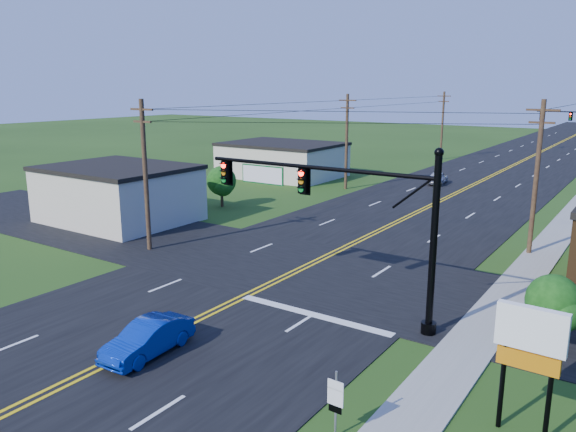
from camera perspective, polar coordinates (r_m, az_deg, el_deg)
The scene contains 16 objects.
ground at distance 22.34m, azimuth -16.40°, elevation -13.27°, with size 260.00×260.00×0.00m, color #214012.
road_main at distance 65.13m, azimuth 19.64°, elevation 3.76°, with size 16.00×220.00×0.04m, color black.
road_cross at distance 30.68m, azimuth 1.08°, elevation -5.34°, with size 70.00×10.00×0.04m, color black.
signal_mast_main at distance 23.96m, azimuth 4.63°, elevation 1.08°, with size 11.30×0.60×7.48m.
cream_bldg_near at distance 42.83m, azimuth -16.84°, elevation 2.21°, with size 10.20×8.20×4.10m.
cream_bldg_far at distance 61.79m, azimuth -0.58°, elevation 5.77°, with size 12.20×9.20×3.70m.
utility_pole_left_a at distance 34.19m, azimuth -14.29°, elevation 4.28°, with size 1.80×0.28×9.00m.
utility_pole_left_b at distance 54.00m, azimuth 5.98°, elevation 7.70°, with size 1.80×0.28×9.00m.
utility_pole_left_c at distance 78.78m, azimuth 15.41°, elevation 8.99°, with size 1.80×0.28×9.00m.
utility_pole_right_a at distance 35.31m, azimuth 23.93°, elevation 3.83°, with size 1.80×0.28×9.00m.
shrub_corner at distance 23.48m, azimuth 25.33°, elevation -7.81°, with size 2.00×2.00×2.86m.
tree_left at distance 46.17m, azimuth -6.77°, elevation 3.57°, with size 2.40×2.40×3.37m.
blue_car at distance 21.73m, azimuth -14.04°, elevation -12.05°, with size 1.33×3.81×1.25m, color #0729A1.
distant_car at distance 58.77m, azimuth 14.98°, elevation 3.75°, with size 1.50×3.73×1.27m, color #BCBCC1.
route_sign at distance 16.53m, azimuth 4.85°, elevation -18.05°, with size 0.51×0.08×2.03m.
pylon_sign at distance 17.18m, azimuth 23.38°, elevation -11.75°, with size 1.88×0.31×3.85m.
Camera 1 is at (15.81, -12.44, 9.72)m, focal length 35.00 mm.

